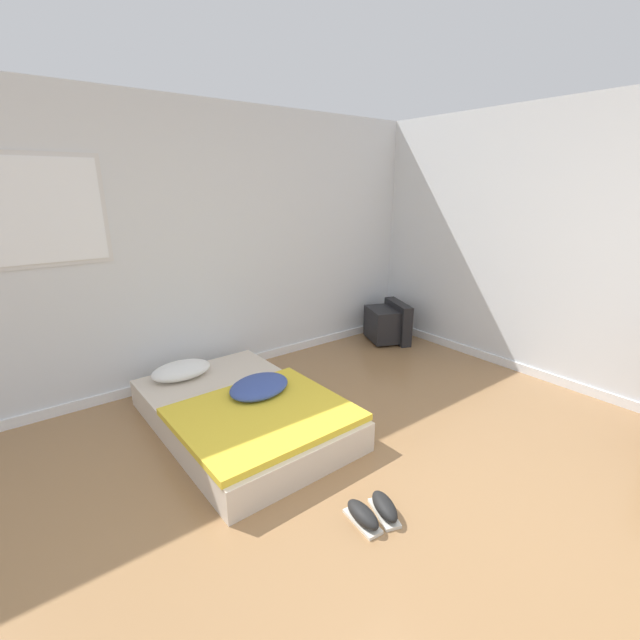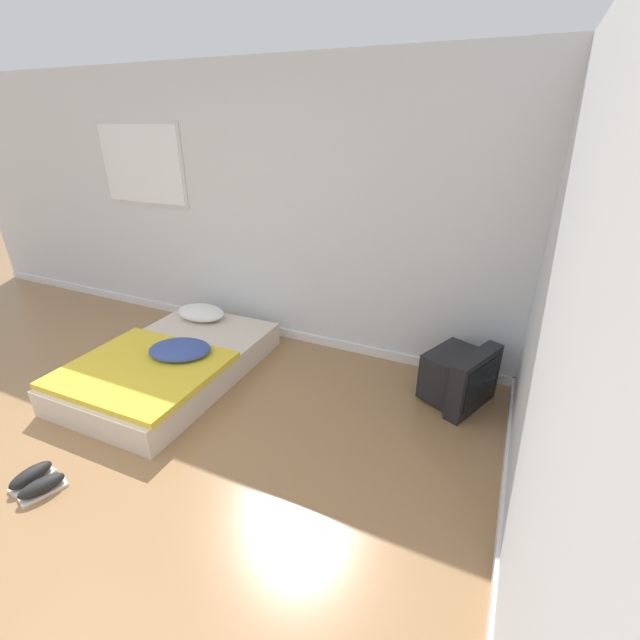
# 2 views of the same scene
# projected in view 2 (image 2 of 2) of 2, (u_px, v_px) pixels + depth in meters

# --- Properties ---
(wall_back) EXTENTS (8.01, 0.08, 2.60)m
(wall_back) POSITION_uv_depth(u_px,v_px,m) (234.00, 210.00, 4.27)
(wall_back) COLOR silver
(wall_back) RESTS_ON ground_plane
(wall_right) EXTENTS (0.08, 8.28, 2.60)m
(wall_right) POSITION_uv_depth(u_px,v_px,m) (594.00, 637.00, 0.75)
(wall_right) COLOR silver
(wall_right) RESTS_ON ground_plane
(mattress_bed) EXTENTS (1.22, 1.85, 0.38)m
(mattress_bed) POSITION_uv_depth(u_px,v_px,m) (172.00, 362.00, 3.82)
(mattress_bed) COLOR beige
(mattress_bed) RESTS_ON ground_plane
(crt_tv) EXTENTS (0.59, 0.65, 0.49)m
(crt_tv) POSITION_uv_depth(u_px,v_px,m) (459.00, 376.00, 3.44)
(crt_tv) COLOR black
(crt_tv) RESTS_ON ground_plane
(sneaker_pair) EXTENTS (0.31, 0.31, 0.10)m
(sneaker_pair) POSITION_uv_depth(u_px,v_px,m) (37.00, 481.00, 2.68)
(sneaker_pair) COLOR silver
(sneaker_pair) RESTS_ON ground_plane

